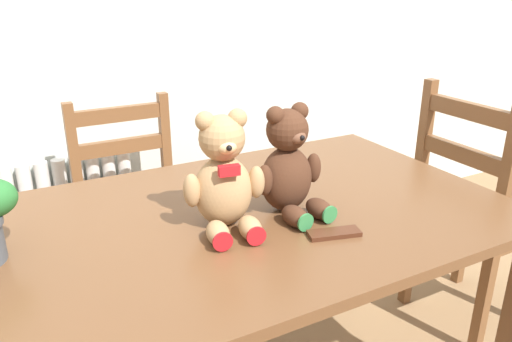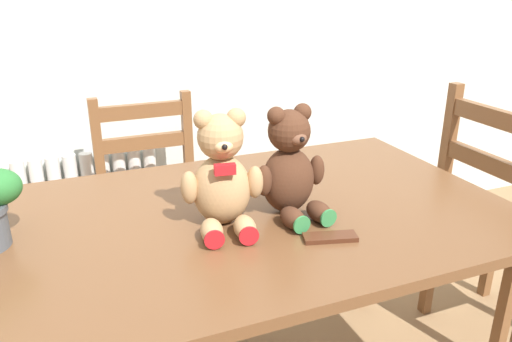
{
  "view_description": "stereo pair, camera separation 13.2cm",
  "coord_description": "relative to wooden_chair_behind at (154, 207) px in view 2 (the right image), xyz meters",
  "views": [
    {
      "loc": [
        -0.51,
        -0.66,
        1.37
      ],
      "look_at": [
        0.07,
        0.43,
        0.9
      ],
      "focal_mm": 35.0,
      "sensor_mm": 36.0,
      "label": 1
    },
    {
      "loc": [
        -0.39,
        -0.72,
        1.37
      ],
      "look_at": [
        0.07,
        0.43,
        0.9
      ],
      "focal_mm": 35.0,
      "sensor_mm": 36.0,
      "label": 2
    }
  ],
  "objects": [
    {
      "name": "radiator",
      "position": [
        -0.24,
        0.35,
        -0.18
      ],
      "size": [
        0.65,
        0.1,
        0.63
      ],
      "color": "silver",
      "rests_on": "ground_plane"
    },
    {
      "name": "wooden_chair_side",
      "position": [
        1.18,
        -0.72,
        0.02
      ],
      "size": [
        0.38,
        0.42,
        1.01
      ],
      "rotation": [
        0.0,
        0.0,
        -1.57
      ],
      "color": "brown",
      "rests_on": "ground_plane"
    },
    {
      "name": "teddy_bear_right",
      "position": [
        0.24,
        -0.81,
        0.43
      ],
      "size": [
        0.21,
        0.22,
        0.3
      ],
      "rotation": [
        0.0,
        0.0,
        3.24
      ],
      "color": "#472819",
      "rests_on": "dining_table"
    },
    {
      "name": "wooden_chair_behind",
      "position": [
        0.0,
        0.0,
        0.0
      ],
      "size": [
        0.42,
        0.39,
        0.92
      ],
      "rotation": [
        0.0,
        0.0,
        3.14
      ],
      "color": "brown",
      "rests_on": "ground_plane"
    },
    {
      "name": "dining_table",
      "position": [
        0.07,
        -0.77,
        0.21
      ],
      "size": [
        1.6,
        0.92,
        0.76
      ],
      "color": "brown",
      "rests_on": "ground_plane"
    },
    {
      "name": "teddy_bear_left",
      "position": [
        0.04,
        -0.81,
        0.43
      ],
      "size": [
        0.22,
        0.23,
        0.31
      ],
      "rotation": [
        0.0,
        0.0,
        2.98
      ],
      "color": "tan",
      "rests_on": "dining_table"
    },
    {
      "name": "chocolate_bar",
      "position": [
        0.26,
        -1.0,
        0.31
      ],
      "size": [
        0.14,
        0.08,
        0.01
      ],
      "primitive_type": "cube",
      "rotation": [
        0.0,
        0.0,
        -0.26
      ],
      "color": "#472314",
      "rests_on": "dining_table"
    }
  ]
}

